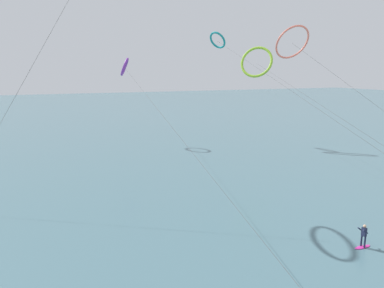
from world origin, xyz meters
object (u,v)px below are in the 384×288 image
at_px(kite_coral, 293,42).
at_px(kite_lime, 257,62).
at_px(kite_teal, 218,40).
at_px(surfer_magenta, 363,237).
at_px(kite_violet, 125,67).

bearing_deg(kite_coral, kite_lime, -85.87).
distance_m(kite_coral, kite_lime, 8.61).
bearing_deg(kite_coral, kite_teal, -73.43).
xyz_separation_m(surfer_magenta, kite_lime, (12.83, 33.55, 12.81)).
xyz_separation_m(kite_coral, kite_teal, (-4.00, 14.91, 1.26)).
distance_m(kite_lime, kite_violet, 21.90).
xyz_separation_m(kite_teal, kite_violet, (-15.50, 3.96, -4.53)).
height_order(surfer_magenta, kite_teal, kite_teal).
distance_m(kite_lime, kite_teal, 8.47).
bearing_deg(kite_violet, surfer_magenta, 25.08).
relative_size(surfer_magenta, kite_violet, 0.03).
relative_size(surfer_magenta, kite_lime, 0.04).
height_order(kite_teal, kite_violet, kite_teal).
bearing_deg(kite_teal, kite_violet, 55.11).
height_order(kite_lime, kite_teal, kite_teal).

